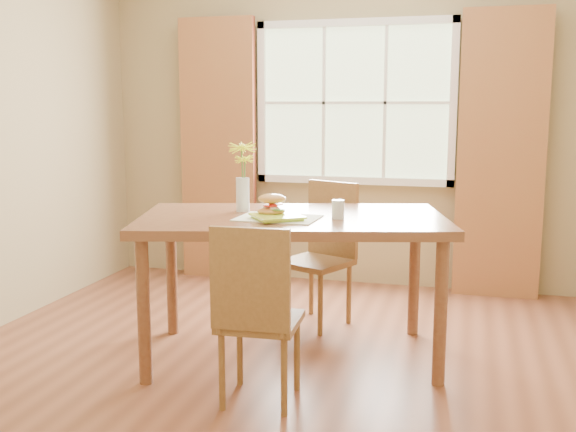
# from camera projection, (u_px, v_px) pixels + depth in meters

# --- Properties ---
(room) EXTENTS (4.24, 3.84, 2.74)m
(room) POSITION_uv_depth(u_px,v_px,m) (297.00, 130.00, 3.69)
(room) COLOR brown
(room) RESTS_ON ground
(window) EXTENTS (1.62, 0.06, 1.32)m
(window) POSITION_uv_depth(u_px,v_px,m) (355.00, 103.00, 5.45)
(window) COLOR #BAD19E
(window) RESTS_ON room
(curtain_left) EXTENTS (0.65, 0.08, 2.20)m
(curtain_left) POSITION_uv_depth(u_px,v_px,m) (218.00, 151.00, 5.72)
(curtain_left) COLOR maroon
(curtain_left) RESTS_ON room
(curtain_right) EXTENTS (0.65, 0.08, 2.20)m
(curtain_right) POSITION_uv_depth(u_px,v_px,m) (501.00, 156.00, 5.13)
(curtain_right) COLOR maroon
(curtain_right) RESTS_ON room
(dining_table) EXTENTS (1.94, 1.39, 0.85)m
(dining_table) POSITION_uv_depth(u_px,v_px,m) (292.00, 231.00, 3.90)
(dining_table) COLOR brown
(dining_table) RESTS_ON room
(chair_near) EXTENTS (0.41, 0.41, 0.93)m
(chair_near) POSITION_uv_depth(u_px,v_px,m) (256.00, 308.00, 3.28)
(chair_near) COLOR brown
(chair_near) RESTS_ON room
(chair_far) EXTENTS (0.53, 0.53, 0.97)m
(chair_far) POSITION_uv_depth(u_px,v_px,m) (323.00, 246.00, 4.59)
(chair_far) COLOR brown
(chair_far) RESTS_ON room
(placemat) EXTENTS (0.46, 0.35, 0.01)m
(placemat) POSITION_uv_depth(u_px,v_px,m) (278.00, 218.00, 3.79)
(placemat) COLOR beige
(placemat) RESTS_ON dining_table
(plate) EXTENTS (0.36, 0.36, 0.01)m
(plate) POSITION_uv_depth(u_px,v_px,m) (277.00, 218.00, 3.74)
(plate) COLOR #B3DA36
(plate) RESTS_ON placemat
(croissant_sandwich) EXTENTS (0.19, 0.15, 0.12)m
(croissant_sandwich) POSITION_uv_depth(u_px,v_px,m) (272.00, 205.00, 3.78)
(croissant_sandwich) COLOR gold
(croissant_sandwich) RESTS_ON plate
(water_glass) EXTENTS (0.07, 0.07, 0.11)m
(water_glass) POSITION_uv_depth(u_px,v_px,m) (338.00, 210.00, 3.78)
(water_glass) COLOR silver
(water_glass) RESTS_ON dining_table
(flower_vase) EXTENTS (0.17, 0.17, 0.42)m
(flower_vase) POSITION_uv_depth(u_px,v_px,m) (243.00, 170.00, 4.01)
(flower_vase) COLOR silver
(flower_vase) RESTS_ON dining_table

